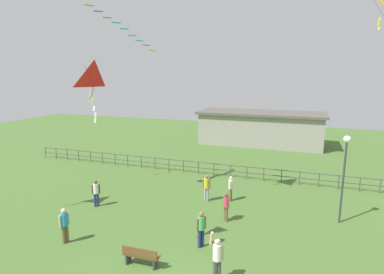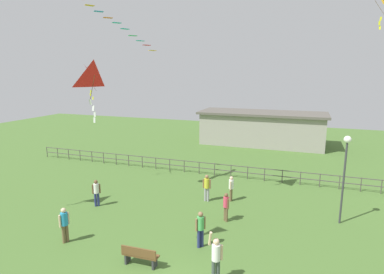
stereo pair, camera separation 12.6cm
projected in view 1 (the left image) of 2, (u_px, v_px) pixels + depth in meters
lamppost at (345, 161)px, 15.84m from camera, size 0.36×0.36×4.58m
park_bench at (141, 256)px, 12.68m from camera, size 1.51×0.46×0.85m
person_1 at (231, 187)px, 19.13m from camera, size 0.29×0.47×1.55m
person_2 at (226, 205)px, 16.50m from camera, size 0.37×0.34×1.54m
person_3 at (206, 186)px, 19.07m from camera, size 0.50×0.31×1.65m
person_4 at (201, 227)px, 13.99m from camera, size 0.36×0.40×1.67m
person_5 at (217, 256)px, 11.64m from camera, size 0.55×0.38×2.04m
person_6 at (64, 223)px, 14.35m from camera, size 0.31×0.48×1.67m
person_7 at (96, 191)px, 18.31m from camera, size 0.40×0.33×1.58m
kite_0 at (374, 2)px, 16.62m from camera, size 1.04×1.11×1.94m
kite_1 at (84, 75)px, 20.52m from camera, size 1.13×1.09×2.43m
kite_3 at (95, 77)px, 11.17m from camera, size 0.85×1.03×2.21m
waterfront_railing at (237, 170)px, 23.36m from camera, size 36.03×0.06×0.95m
pavilion_building at (260, 128)px, 34.21m from camera, size 13.20×5.09×3.52m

